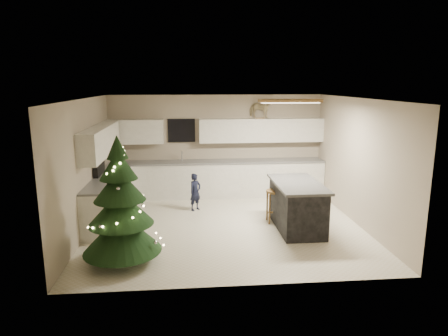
% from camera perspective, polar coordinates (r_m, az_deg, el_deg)
% --- Properties ---
extents(ground_plane, '(5.50, 5.50, 0.00)m').
position_cam_1_polar(ground_plane, '(8.35, 0.23, -8.25)').
color(ground_plane, beige).
extents(room_shell, '(5.52, 5.02, 2.61)m').
position_cam_1_polar(room_shell, '(7.91, 0.40, 3.72)').
color(room_shell, tan).
rests_on(room_shell, ground_plane).
extents(cabinetry, '(5.50, 3.20, 2.00)m').
position_cam_1_polar(cabinetry, '(9.68, -6.09, -0.76)').
color(cabinetry, white).
rests_on(cabinetry, ground_plane).
extents(island, '(0.90, 1.70, 0.95)m').
position_cam_1_polar(island, '(8.21, 10.37, -5.26)').
color(island, black).
rests_on(island, ground_plane).
extents(bar_stool, '(0.36, 0.36, 0.69)m').
position_cam_1_polar(bar_stool, '(8.48, 7.24, -4.30)').
color(bar_stool, brown).
rests_on(bar_stool, ground_plane).
extents(christmas_tree, '(1.32, 1.28, 2.11)m').
position_cam_1_polar(christmas_tree, '(6.69, -14.53, -6.03)').
color(christmas_tree, '#3F2816').
rests_on(christmas_tree, ground_plane).
extents(toddler, '(0.37, 0.36, 0.87)m').
position_cam_1_polar(toddler, '(9.23, -4.13, -3.44)').
color(toddler, black).
rests_on(toddler, ground_plane).
extents(rocking_horse, '(0.62, 0.44, 0.50)m').
position_cam_1_polar(rocking_horse, '(10.30, 5.19, 8.48)').
color(rocking_horse, brown).
rests_on(rocking_horse, cabinetry).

